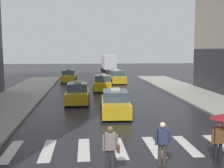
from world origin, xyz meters
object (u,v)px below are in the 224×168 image
Objects in this scene: taxi_third at (102,83)px; pedestrian_with_handbag at (111,146)px; taxi_fifth at (69,76)px; pedestrian_plain_coat at (162,141)px; taxi_lead at (115,104)px; taxi_fourth at (117,78)px; taxi_second at (78,94)px; pedestrian_with_umbrella at (221,125)px; box_truck at (109,63)px.

pedestrian_with_handbag is (-0.98, -20.27, 0.21)m from taxi_third.
taxi_fifth is 2.78× the size of pedestrian_plain_coat.
taxi_lead is 1.00× the size of taxi_third.
taxi_fifth is at bearing 115.54° from taxi_third.
taxi_lead is at bearing -89.34° from taxi_third.
taxi_lead is 17.92m from taxi_fourth.
taxi_fifth is (-4.04, 8.46, 0.00)m from taxi_third.
pedestrian_with_umbrella reaches higher than taxi_second.
pedestrian_with_umbrella is 1.18× the size of pedestrian_with_handbag.
taxi_fourth is 1.01× the size of taxi_fifth.
taxi_third reaches higher than pedestrian_with_handbag.
taxi_third is 0.61× the size of box_truck.
taxi_lead and taxi_fifth have the same top height.
taxi_lead and taxi_third have the same top height.
pedestrian_with_handbag is at bearing -83.91° from taxi_fifth.
taxi_fourth is at bearing -18.56° from taxi_fifth.
pedestrian_plain_coat is at bearing -92.81° from taxi_fourth.
pedestrian_with_umbrella is at bearing -80.92° from taxi_third.
taxi_third is 1.00× the size of taxi_fourth.
pedestrian_with_umbrella reaches higher than taxi_third.
taxi_second is at bearing 113.27° from pedestrian_with_umbrella.
pedestrian_plain_coat is (0.85, -8.44, 0.21)m from taxi_lead.
taxi_lead is 9.07m from pedestrian_with_umbrella.
box_truck is at bearing 90.87° from pedestrian_with_umbrella.
pedestrian_with_umbrella is at bearing -66.73° from taxi_second.
taxi_lead is 1.00× the size of taxi_fourth.
taxi_fourth is at bearing -90.97° from box_truck.
taxi_second is at bearing -99.65° from box_truck.
pedestrian_with_handbag is (3.07, -28.72, 0.21)m from taxi_fifth.
taxi_third and taxi_fifth have the same top height.
pedestrian_with_umbrella is (0.64, -42.61, -0.34)m from box_truck.
pedestrian_plain_coat is (5.02, -28.35, 0.21)m from taxi_fifth.
taxi_lead is 2.80× the size of pedestrian_with_handbag.
taxi_lead is at bearing -60.79° from taxi_second.
pedestrian_with_umbrella is 4.22m from pedestrian_with_handbag.
taxi_lead and taxi_fourth have the same top height.
taxi_second is 15.35m from taxi_fifth.
taxi_lead and taxi_second have the same top height.
taxi_lead is 1.01× the size of taxi_second.
taxi_second reaches higher than pedestrian_plain_coat.
pedestrian_with_umbrella is (7.23, -28.42, 0.79)m from taxi_fifth.
taxi_lead is 8.48m from pedestrian_plain_coat.
taxi_lead is 2.38× the size of pedestrian_with_umbrella.
box_truck is at bearing 80.35° from taxi_second.
taxi_fifth is at bearing -114.90° from box_truck.
box_truck is at bearing 65.10° from taxi_fifth.
taxi_second is 14.33m from pedestrian_with_umbrella.
taxi_fourth is 26.80m from pedestrian_with_handbag.
pedestrian_plain_coat is at bearing -87.18° from taxi_third.
box_truck is 42.61m from pedestrian_with_umbrella.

